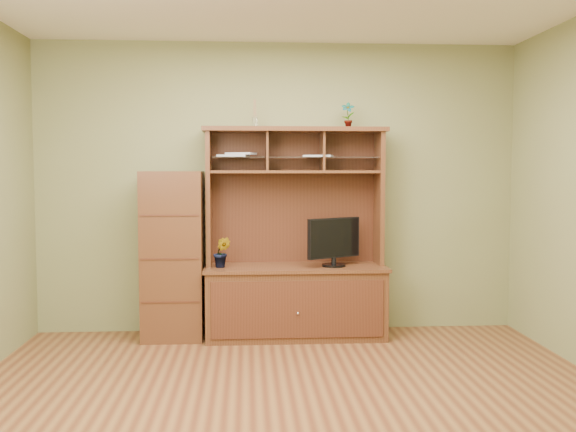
{
  "coord_description": "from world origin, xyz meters",
  "views": [
    {
      "loc": [
        -0.3,
        -4.04,
        1.51
      ],
      "look_at": [
        0.04,
        1.2,
        1.14
      ],
      "focal_mm": 40.0,
      "sensor_mm": 36.0,
      "label": 1
    }
  ],
  "objects": [
    {
      "name": "magazines",
      "position": [
        -0.14,
        1.8,
        1.65
      ],
      "size": [
        1.07,
        0.26,
        0.04
      ],
      "color": "silver",
      "rests_on": "media_hutch"
    },
    {
      "name": "room",
      "position": [
        0.0,
        0.0,
        1.35
      ],
      "size": [
        4.54,
        4.04,
        2.74
      ],
      "color": "#572D19",
      "rests_on": "ground"
    },
    {
      "name": "monitor",
      "position": [
        0.48,
        1.64,
        0.88
      ],
      "size": [
        0.5,
        0.31,
        0.44
      ],
      "rotation": [
        0.0,
        0.0,
        0.52
      ],
      "color": "black",
      "rests_on": "media_hutch"
    },
    {
      "name": "media_hutch",
      "position": [
        0.14,
        1.73,
        0.52
      ],
      "size": [
        1.66,
        0.61,
        1.9
      ],
      "color": "#402312",
      "rests_on": "room"
    },
    {
      "name": "reed_diffuser",
      "position": [
        -0.22,
        1.8,
        2.0
      ],
      "size": [
        0.05,
        0.05,
        0.25
      ],
      "color": "silver",
      "rests_on": "media_hutch"
    },
    {
      "name": "side_cabinet",
      "position": [
        -0.96,
        1.74,
        0.75
      ],
      "size": [
        0.54,
        0.49,
        1.5
      ],
      "color": "#402312",
      "rests_on": "room"
    },
    {
      "name": "top_plant",
      "position": [
        0.63,
        1.8,
        2.02
      ],
      "size": [
        0.14,
        0.11,
        0.24
      ],
      "primitive_type": "imported",
      "rotation": [
        0.0,
        0.0,
        -0.22
      ],
      "color": "#356724",
      "rests_on": "media_hutch"
    },
    {
      "name": "orchid_plant",
      "position": [
        -0.52,
        1.65,
        0.79
      ],
      "size": [
        0.17,
        0.14,
        0.27
      ],
      "primitive_type": "imported",
      "rotation": [
        0.0,
        0.0,
        -0.14
      ],
      "color": "#2D5F20",
      "rests_on": "media_hutch"
    }
  ]
}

